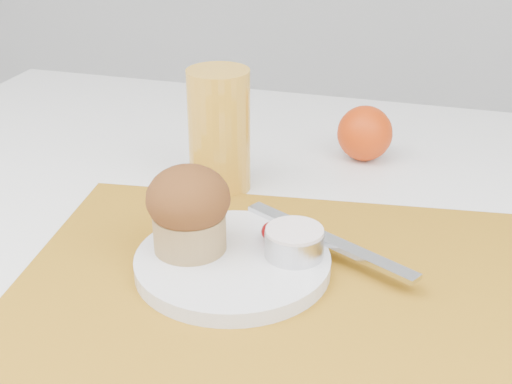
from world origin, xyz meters
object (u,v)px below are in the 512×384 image
(plate, at_px, (233,263))
(orange, at_px, (365,133))
(juice_glass, at_px, (219,131))
(muffin, at_px, (189,209))

(plate, bearing_deg, orange, 75.88)
(plate, height_order, orange, orange)
(plate, relative_size, orange, 2.62)
(juice_glass, relative_size, muffin, 1.70)
(orange, relative_size, juice_glass, 0.49)
(orange, height_order, juice_glass, juice_glass)
(plate, xyz_separation_m, muffin, (-0.04, 0.00, 0.05))
(orange, bearing_deg, muffin, -111.62)
(juice_glass, bearing_deg, plate, -67.62)
(juice_glass, bearing_deg, muffin, -80.46)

